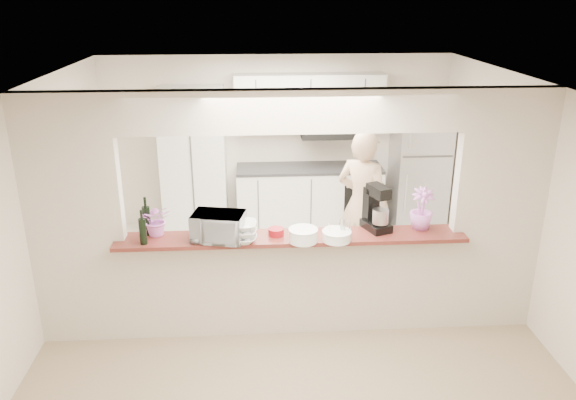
{
  "coord_description": "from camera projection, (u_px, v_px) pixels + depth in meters",
  "views": [
    {
      "loc": [
        -0.35,
        -5.03,
        3.31
      ],
      "look_at": [
        -0.01,
        0.3,
        1.33
      ],
      "focal_mm": 35.0,
      "sensor_mm": 36.0,
      "label": 1
    }
  ],
  "objects": [
    {
      "name": "bar_counter",
      "position": [
        291.0,
        280.0,
        5.67
      ],
      "size": [
        3.4,
        0.38,
        1.09
      ],
      "color": "beige",
      "rests_on": "floor"
    },
    {
      "name": "flower_left",
      "position": [
        157.0,
        220.0,
        5.41
      ],
      "size": [
        0.31,
        0.27,
        0.32
      ],
      "primitive_type": "imported",
      "rotation": [
        0.0,
        0.0,
        0.08
      ],
      "color": "pink",
      "rests_on": "bar_counter"
    },
    {
      "name": "serving_bowls",
      "position": [
        242.0,
        232.0,
        5.28
      ],
      "size": [
        0.29,
        0.29,
        0.2
      ],
      "primitive_type": "imported",
      "rotation": [
        0.0,
        0.0,
        -0.07
      ],
      "color": "silver",
      "rests_on": "bar_counter"
    },
    {
      "name": "wine_bottle_b",
      "position": [
        147.0,
        220.0,
        5.43
      ],
      "size": [
        0.08,
        0.08,
        0.39
      ],
      "color": "black",
      "rests_on": "bar_counter"
    },
    {
      "name": "flower_right",
      "position": [
        422.0,
        209.0,
        5.55
      ],
      "size": [
        0.25,
        0.25,
        0.42
      ],
      "primitive_type": "imported",
      "rotation": [
        0.0,
        0.0,
        0.05
      ],
      "color": "#AB65BD",
      "rests_on": "bar_counter"
    },
    {
      "name": "refrigerator",
      "position": [
        419.0,
        172.0,
        8.18
      ],
      "size": [
        0.75,
        0.7,
        1.7
      ],
      "primitive_type": "cube",
      "color": "silver",
      "rests_on": "floor"
    },
    {
      "name": "partition",
      "position": [
        291.0,
        196.0,
        5.36
      ],
      "size": [
        5.0,
        0.15,
        2.5
      ],
      "color": "beige",
      "rests_on": "floor"
    },
    {
      "name": "kitchen_cabinets",
      "position": [
        265.0,
        165.0,
        8.07
      ],
      "size": [
        3.15,
        0.62,
        2.25
      ],
      "color": "silver",
      "rests_on": "floor"
    },
    {
      "name": "tan_bowl",
      "position": [
        332.0,
        231.0,
        5.48
      ],
      "size": [
        0.14,
        0.14,
        0.06
      ],
      "primitive_type": "cylinder",
      "color": "beige",
      "rests_on": "bar_counter"
    },
    {
      "name": "plate_stack_b",
      "position": [
        337.0,
        236.0,
        5.33
      ],
      "size": [
        0.28,
        0.28,
        0.1
      ],
      "color": "white",
      "rests_on": "bar_counter"
    },
    {
      "name": "plate_stack_a",
      "position": [
        303.0,
        235.0,
        5.3
      ],
      "size": [
        0.28,
        0.28,
        0.13
      ],
      "color": "white",
      "rests_on": "bar_counter"
    },
    {
      "name": "utensil_caddy",
      "position": [
        339.0,
        231.0,
        5.35
      ],
      "size": [
        0.22,
        0.13,
        0.2
      ],
      "color": "silver",
      "rests_on": "bar_counter"
    },
    {
      "name": "tile_overlay",
      "position": [
        283.0,
        262.0,
        7.33
      ],
      "size": [
        5.0,
        2.9,
        0.01
      ],
      "primitive_type": "cube",
      "color": "silver",
      "rests_on": "floor"
    },
    {
      "name": "floor",
      "position": [
        291.0,
        329.0,
        5.88
      ],
      "size": [
        6.0,
        6.0,
        0.0
      ],
      "primitive_type": "plane",
      "color": "tan",
      "rests_on": "ground"
    },
    {
      "name": "stand_mixer",
      "position": [
        376.0,
        209.0,
        5.54
      ],
      "size": [
        0.3,
        0.36,
        0.46
      ],
      "color": "black",
      "rests_on": "bar_counter"
    },
    {
      "name": "wine_bottle_a",
      "position": [
        143.0,
        231.0,
        5.23
      ],
      "size": [
        0.07,
        0.07,
        0.34
      ],
      "color": "black",
      "rests_on": "bar_counter"
    },
    {
      "name": "toaster_oven",
      "position": [
        218.0,
        227.0,
        5.32
      ],
      "size": [
        0.54,
        0.42,
        0.27
      ],
      "primitive_type": "imported",
      "rotation": [
        0.0,
        0.0,
        -0.2
      ],
      "color": "#B5B5BA",
      "rests_on": "bar_counter"
    },
    {
      "name": "person",
      "position": [
        362.0,
        206.0,
        6.72
      ],
      "size": [
        0.79,
        0.75,
        1.82
      ],
      "primitive_type": "imported",
      "rotation": [
        0.0,
        0.0,
        2.48
      ],
      "color": "tan",
      "rests_on": "floor"
    },
    {
      "name": "red_bowl",
      "position": [
        276.0,
        232.0,
        5.45
      ],
      "size": [
        0.15,
        0.15,
        0.07
      ],
      "primitive_type": "cylinder",
      "color": "maroon",
      "rests_on": "bar_counter"
    }
  ]
}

